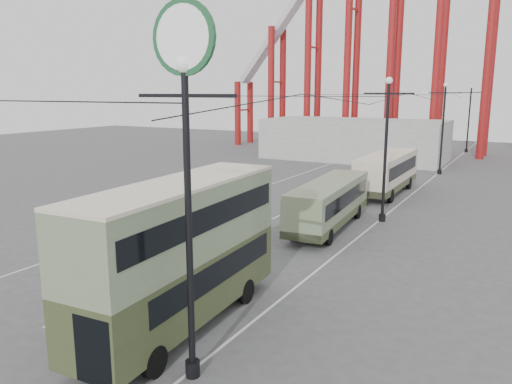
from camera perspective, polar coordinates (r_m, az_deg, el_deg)
The scene contains 11 objects.
ground at distance 21.43m, azimuth -14.74°, elevation -12.10°, with size 160.00×160.00×0.00m, color #49494C.
road_markings at distance 37.71m, azimuth 5.38°, elevation -1.53°, with size 12.52×120.00×0.01m.
lamp_post_near at distance 13.77m, azimuth -8.05°, elevation 9.02°, with size 3.20×0.44×10.80m.
lamp_post_mid at distance 33.24m, azimuth 14.59°, elevation 4.58°, with size 3.20×0.44×9.32m.
lamp_post_far at distance 54.73m, azimuth 20.55°, elevation 6.76°, with size 3.20×0.44×9.32m.
lamp_post_distant at distance 76.51m, azimuth 23.15°, elevation 7.69°, with size 3.20×0.44×9.32m.
fairground_shed at distance 64.40m, azimuth 11.13°, elevation 5.91°, with size 22.00×10.00×5.00m, color #9A9A95.
double_decker_bus at distance 17.98m, azimuth -8.53°, elevation -6.26°, with size 3.03×10.06×5.34m.
single_decker_green at distance 31.38m, azimuth 8.37°, elevation -1.15°, with size 3.13×10.53×2.94m.
single_decker_cream at distance 43.05m, azimuth 14.75°, elevation 2.29°, with size 2.78×10.74×3.34m.
pedestrian at distance 25.97m, azimuth -7.76°, elevation -5.66°, with size 0.61×0.40×1.67m, color black.
Camera 1 is at (13.91, -13.96, 8.40)m, focal length 35.00 mm.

